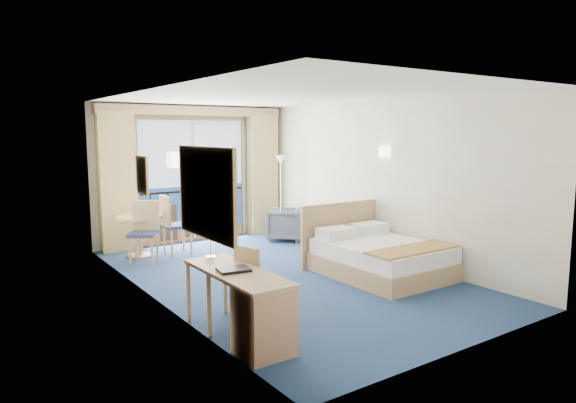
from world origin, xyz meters
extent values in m
plane|color=navy|center=(0.00, 0.00, 0.00)|extent=(6.50, 6.50, 0.00)
cube|color=beige|center=(0.00, 3.26, 1.35)|extent=(4.00, 0.02, 2.70)
cube|color=beige|center=(0.00, -3.26, 1.35)|extent=(4.00, 0.02, 2.70)
cube|color=beige|center=(-2.01, 0.00, 1.35)|extent=(0.02, 6.50, 2.70)
cube|color=beige|center=(2.01, 0.00, 1.35)|extent=(0.02, 6.50, 2.70)
cube|color=white|center=(0.00, 0.00, 2.71)|extent=(4.00, 6.50, 0.02)
cube|color=navy|center=(0.00, 3.22, 0.56)|extent=(2.20, 0.02, 1.08)
cube|color=#AABFDF|center=(0.00, 3.22, 1.76)|extent=(2.20, 0.02, 1.32)
cube|color=brown|center=(0.00, 3.22, 0.10)|extent=(2.20, 0.02, 0.20)
cube|color=black|center=(0.00, 3.22, 1.00)|extent=(2.20, 0.02, 0.04)
cube|color=tan|center=(0.00, 3.21, 2.46)|extent=(2.36, 0.03, 0.12)
cube|color=tan|center=(-1.15, 3.21, 1.20)|extent=(0.06, 0.03, 2.40)
cube|color=tan|center=(1.15, 3.21, 1.20)|extent=(0.06, 0.03, 2.40)
cube|color=silver|center=(0.00, 3.21, 1.20)|extent=(0.05, 0.02, 2.40)
cube|color=#3B2A1B|center=(0.35, 3.21, 0.40)|extent=(0.35, 0.02, 0.70)
cube|color=#3B2A1B|center=(-0.55, 3.21, 0.40)|extent=(0.35, 0.02, 0.70)
cube|color=#3B2A1B|center=(-0.05, 3.21, 0.30)|extent=(0.30, 0.02, 0.45)
cube|color=black|center=(-0.90, 3.22, 0.55)|extent=(0.02, 0.01, 0.90)
cube|color=black|center=(-0.54, 3.22, 0.55)|extent=(0.02, 0.01, 0.90)
cube|color=black|center=(-0.18, 3.22, 0.55)|extent=(0.03, 0.01, 0.90)
cube|color=black|center=(0.18, 3.22, 0.55)|extent=(0.03, 0.01, 0.90)
cube|color=black|center=(0.54, 3.22, 0.55)|extent=(0.02, 0.01, 0.90)
cube|color=black|center=(0.90, 3.22, 0.55)|extent=(0.02, 0.01, 0.90)
cube|color=tan|center=(-1.55, 3.07, 1.28)|extent=(0.65, 0.22, 2.55)
cube|color=tan|center=(1.55, 3.07, 1.28)|extent=(0.65, 0.22, 2.55)
cube|color=tan|center=(0.00, 3.10, 2.58)|extent=(3.80, 0.25, 0.18)
cube|color=tan|center=(-1.98, -1.50, 1.55)|extent=(0.04, 1.25, 0.95)
cube|color=silver|center=(-1.95, -1.50, 1.55)|extent=(0.01, 1.12, 0.82)
cube|color=tan|center=(-1.98, 0.45, 1.60)|extent=(0.03, 0.42, 0.52)
cube|color=gray|center=(-1.96, 0.45, 1.60)|extent=(0.01, 0.34, 0.44)
cylinder|color=#FFE6B2|center=(-1.94, -0.60, 1.85)|extent=(0.18, 0.18, 0.18)
cylinder|color=#FFE6B2|center=(1.94, -0.15, 1.85)|extent=(0.18, 0.18, 0.18)
cube|color=tan|center=(1.24, -0.85, 0.14)|extent=(1.48, 1.85, 0.28)
cube|color=white|center=(1.24, -0.85, 0.39)|extent=(1.42, 1.79, 0.23)
cube|color=tan|center=(1.24, -1.45, 0.52)|extent=(1.46, 0.51, 0.03)
cube|color=white|center=(0.89, -0.19, 0.59)|extent=(0.57, 0.37, 0.17)
cube|color=white|center=(1.59, -0.19, 0.59)|extent=(0.57, 0.37, 0.17)
cube|color=tan|center=(1.24, 0.12, 0.51)|extent=(1.62, 0.06, 1.02)
cube|color=tan|center=(1.78, 0.38, 0.26)|extent=(0.39, 0.37, 0.51)
cube|color=white|center=(1.74, 0.40, 0.56)|extent=(0.24, 0.21, 0.08)
imported|color=#41444F|center=(1.51, 2.14, 0.32)|extent=(0.98, 0.98, 0.64)
cylinder|color=silver|center=(1.61, 2.46, 0.02)|extent=(0.24, 0.24, 0.03)
cylinder|color=silver|center=(1.61, 2.46, 0.80)|extent=(0.03, 0.03, 1.60)
cone|color=#EDE5C9|center=(1.61, 2.46, 1.60)|extent=(0.21, 0.21, 0.19)
cube|color=tan|center=(-1.72, -1.68, 0.71)|extent=(0.53, 1.55, 0.04)
cube|color=tan|center=(-1.72, -2.21, 0.34)|extent=(0.50, 0.46, 0.69)
cylinder|color=tan|center=(-1.96, -1.49, 0.34)|extent=(0.05, 0.05, 0.69)
cylinder|color=tan|center=(-1.49, -1.49, 0.34)|extent=(0.05, 0.05, 0.69)
cylinder|color=tan|center=(-1.96, -0.96, 0.34)|extent=(0.05, 0.05, 0.69)
cylinder|color=tan|center=(-1.49, -0.96, 0.34)|extent=(0.05, 0.05, 0.69)
cube|color=#202A4C|center=(-1.27, -1.36, 0.43)|extent=(0.46, 0.46, 0.05)
cube|color=tan|center=(-1.45, -1.40, 0.67)|extent=(0.12, 0.38, 0.46)
cylinder|color=tan|center=(-1.08, -1.47, 0.21)|extent=(0.03, 0.03, 0.41)
cylinder|color=tan|center=(-1.15, -1.17, 0.21)|extent=(0.03, 0.03, 0.41)
cylinder|color=tan|center=(-1.38, -1.54, 0.21)|extent=(0.03, 0.03, 0.41)
cylinder|color=tan|center=(-1.46, -1.24, 0.21)|extent=(0.03, 0.03, 0.41)
cube|color=black|center=(-1.76, -1.67, 0.74)|extent=(0.36, 0.30, 0.03)
cylinder|color=silver|center=(-1.73, -1.08, 0.75)|extent=(0.11, 0.11, 0.02)
cylinder|color=silver|center=(-1.73, -1.08, 0.93)|extent=(0.02, 0.02, 0.38)
cone|color=#EDE5C9|center=(-1.73, -1.08, 1.12)|extent=(0.10, 0.10, 0.09)
cylinder|color=tan|center=(-1.38, 2.46, 0.70)|extent=(0.80, 0.80, 0.04)
cylinder|color=tan|center=(-1.38, 2.46, 0.35)|extent=(0.08, 0.08, 0.70)
cylinder|color=tan|center=(-1.38, 2.46, 0.02)|extent=(0.44, 0.44, 0.03)
cube|color=#202A4C|center=(-0.74, 2.29, 0.51)|extent=(0.46, 0.46, 0.05)
cube|color=tan|center=(-0.96, 2.30, 0.79)|extent=(0.05, 0.45, 0.54)
cylinder|color=tan|center=(-0.56, 2.11, 0.24)|extent=(0.04, 0.04, 0.48)
cylinder|color=tan|center=(-0.56, 2.47, 0.24)|extent=(0.04, 0.04, 0.48)
cylinder|color=tan|center=(-0.93, 2.11, 0.24)|extent=(0.04, 0.04, 0.48)
cylinder|color=tan|center=(-0.93, 2.48, 0.24)|extent=(0.04, 0.04, 0.48)
cube|color=#202A4C|center=(-1.49, 1.94, 0.50)|extent=(0.61, 0.61, 0.05)
cube|color=tan|center=(-1.37, 2.11, 0.77)|extent=(0.39, 0.28, 0.53)
cylinder|color=tan|center=(-1.74, 1.89, 0.24)|extent=(0.04, 0.04, 0.47)
cylinder|color=tan|center=(-1.44, 1.69, 0.24)|extent=(0.04, 0.04, 0.47)
cylinder|color=tan|center=(-1.54, 2.19, 0.24)|extent=(0.04, 0.04, 0.47)
cylinder|color=tan|center=(-1.24, 1.99, 0.24)|extent=(0.04, 0.04, 0.47)
camera|label=1|loc=(-4.26, -6.29, 2.17)|focal=32.00mm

